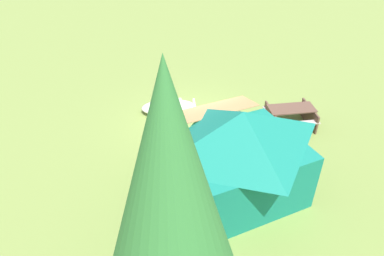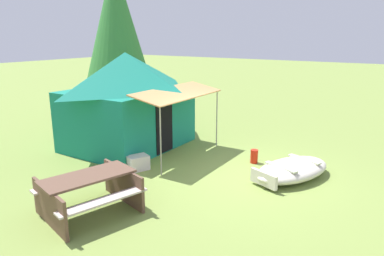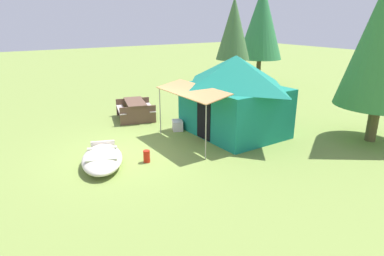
{
  "view_description": "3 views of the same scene",
  "coord_description": "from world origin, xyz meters",
  "px_view_note": "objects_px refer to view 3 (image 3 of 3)",
  "views": [
    {
      "loc": [
        4.48,
        10.38,
        7.57
      ],
      "look_at": [
        0.78,
        1.75,
        1.12
      ],
      "focal_mm": 32.96,
      "sensor_mm": 36.0,
      "label": 1
    },
    {
      "loc": [
        -7.54,
        -3.61,
        3.36
      ],
      "look_at": [
        0.41,
        1.65,
        0.87
      ],
      "focal_mm": 33.49,
      "sensor_mm": 36.0,
      "label": 2
    },
    {
      "loc": [
        9.38,
        -3.69,
        4.09
      ],
      "look_at": [
        0.82,
        1.74,
        0.72
      ],
      "focal_mm": 30.95,
      "sensor_mm": 36.0,
      "label": 3
    }
  ],
  "objects_px": {
    "fuel_can": "(147,156)",
    "picnic_table": "(135,108)",
    "cooler_box": "(177,125)",
    "pine_tree_back_right": "(234,29)",
    "canvas_cabin_tent": "(235,94)",
    "pine_tree_far_center": "(261,22)",
    "beached_rowboat": "(102,158)"
  },
  "relations": [
    {
      "from": "cooler_box",
      "to": "fuel_can",
      "type": "relative_size",
      "value": 1.43
    },
    {
      "from": "beached_rowboat",
      "to": "canvas_cabin_tent",
      "type": "xyz_separation_m",
      "value": [
        -0.24,
        5.08,
        1.26
      ]
    },
    {
      "from": "beached_rowboat",
      "to": "fuel_can",
      "type": "xyz_separation_m",
      "value": [
        0.47,
        1.19,
        -0.04
      ]
    },
    {
      "from": "canvas_cabin_tent",
      "to": "picnic_table",
      "type": "bearing_deg",
      "value": -146.82
    },
    {
      "from": "beached_rowboat",
      "to": "pine_tree_back_right",
      "type": "xyz_separation_m",
      "value": [
        -5.39,
        9.13,
        3.31
      ]
    },
    {
      "from": "pine_tree_back_right",
      "to": "picnic_table",
      "type": "bearing_deg",
      "value": -76.75
    },
    {
      "from": "fuel_can",
      "to": "canvas_cabin_tent",
      "type": "bearing_deg",
      "value": 100.37
    },
    {
      "from": "cooler_box",
      "to": "fuel_can",
      "type": "height_order",
      "value": "cooler_box"
    },
    {
      "from": "beached_rowboat",
      "to": "fuel_can",
      "type": "distance_m",
      "value": 1.28
    },
    {
      "from": "picnic_table",
      "to": "fuel_can",
      "type": "xyz_separation_m",
      "value": [
        4.35,
        -1.51,
        -0.3
      ]
    },
    {
      "from": "beached_rowboat",
      "to": "cooler_box",
      "type": "distance_m",
      "value": 3.84
    },
    {
      "from": "canvas_cabin_tent",
      "to": "cooler_box",
      "type": "bearing_deg",
      "value": -130.92
    },
    {
      "from": "canvas_cabin_tent",
      "to": "fuel_can",
      "type": "relative_size",
      "value": 10.81
    },
    {
      "from": "beached_rowboat",
      "to": "fuel_can",
      "type": "bearing_deg",
      "value": 68.46
    },
    {
      "from": "picnic_table",
      "to": "pine_tree_far_center",
      "type": "relative_size",
      "value": 0.33
    },
    {
      "from": "canvas_cabin_tent",
      "to": "pine_tree_far_center",
      "type": "relative_size",
      "value": 0.65
    },
    {
      "from": "cooler_box",
      "to": "pine_tree_far_center",
      "type": "relative_size",
      "value": 0.09
    },
    {
      "from": "pine_tree_far_center",
      "to": "fuel_can",
      "type": "bearing_deg",
      "value": -56.98
    },
    {
      "from": "pine_tree_back_right",
      "to": "pine_tree_far_center",
      "type": "relative_size",
      "value": 0.85
    },
    {
      "from": "beached_rowboat",
      "to": "canvas_cabin_tent",
      "type": "relative_size",
      "value": 0.62
    },
    {
      "from": "pine_tree_far_center",
      "to": "canvas_cabin_tent",
      "type": "bearing_deg",
      "value": -48.24
    },
    {
      "from": "picnic_table",
      "to": "cooler_box",
      "type": "distance_m",
      "value": 2.39
    },
    {
      "from": "beached_rowboat",
      "to": "canvas_cabin_tent",
      "type": "distance_m",
      "value": 5.24
    },
    {
      "from": "fuel_can",
      "to": "picnic_table",
      "type": "bearing_deg",
      "value": 160.85
    },
    {
      "from": "cooler_box",
      "to": "canvas_cabin_tent",
      "type": "bearing_deg",
      "value": 49.08
    },
    {
      "from": "beached_rowboat",
      "to": "canvas_cabin_tent",
      "type": "bearing_deg",
      "value": 92.7
    },
    {
      "from": "fuel_can",
      "to": "pine_tree_back_right",
      "type": "relative_size",
      "value": 0.07
    },
    {
      "from": "canvas_cabin_tent",
      "to": "pine_tree_back_right",
      "type": "height_order",
      "value": "pine_tree_back_right"
    },
    {
      "from": "beached_rowboat",
      "to": "cooler_box",
      "type": "relative_size",
      "value": 4.69
    },
    {
      "from": "pine_tree_back_right",
      "to": "pine_tree_far_center",
      "type": "xyz_separation_m",
      "value": [
        -1.52,
        3.42,
        0.32
      ]
    },
    {
      "from": "canvas_cabin_tent",
      "to": "fuel_can",
      "type": "distance_m",
      "value": 4.16
    },
    {
      "from": "pine_tree_back_right",
      "to": "fuel_can",
      "type": "bearing_deg",
      "value": -53.56
    }
  ]
}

